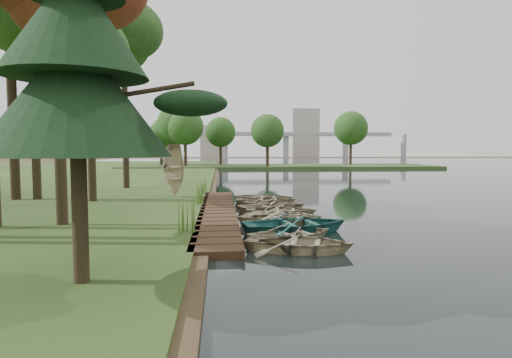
{
  "coord_description": "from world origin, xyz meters",
  "views": [
    {
      "loc": [
        -1.46,
        -19.46,
        3.07
      ],
      "look_at": [
        0.17,
        0.16,
        1.7
      ],
      "focal_mm": 30.0,
      "sensor_mm": 36.0,
      "label": 1
    }
  ],
  "objects": [
    {
      "name": "rowboat_2",
      "position": [
        1.25,
        -4.44,
        0.45
      ],
      "size": [
        4.3,
        3.4,
        0.8
      ],
      "primitive_type": "imported",
      "rotation": [
        0.0,
        0.0,
        1.74
      ],
      "color": "#28716C",
      "rests_on": "water"
    },
    {
      "name": "reeds_1",
      "position": [
        -2.6,
        2.19,
        0.75
      ],
      "size": [
        0.6,
        0.6,
        0.89
      ],
      "primitive_type": "cone",
      "color": "#3F661E",
      "rests_on": "bank"
    },
    {
      "name": "building_b",
      "position": [
        -5.0,
        145.0,
        6.0
      ],
      "size": [
        8.0,
        8.0,
        12.0
      ],
      "primitive_type": "cube",
      "color": "#A5A5A0",
      "rests_on": "ground"
    },
    {
      "name": "building_a",
      "position": [
        30.0,
        140.0,
        9.0
      ],
      "size": [
        10.0,
        8.0,
        18.0
      ],
      "primitive_type": "cube",
      "color": "#A5A5A0",
      "rests_on": "ground"
    },
    {
      "name": "rowboat_6",
      "position": [
        0.94,
        0.94,
        0.38
      ],
      "size": [
        3.76,
        3.19,
        0.66
      ],
      "primitive_type": "imported",
      "rotation": [
        0.0,
        0.0,
        1.89
      ],
      "color": "tan",
      "rests_on": "water"
    },
    {
      "name": "reeds_2",
      "position": [
        -2.6,
        3.54,
        0.83
      ],
      "size": [
        0.6,
        0.6,
        1.07
      ],
      "primitive_type": "cone",
      "color": "#3F661E",
      "rests_on": "bank"
    },
    {
      "name": "tree_3",
      "position": [
        -11.63,
        5.1,
        10.76
      ],
      "size": [
        4.9,
        4.9,
        12.66
      ],
      "color": "black",
      "rests_on": "bank"
    },
    {
      "name": "pine_tree",
      "position": [
        -4.37,
        -10.41,
        4.96
      ],
      "size": [
        3.8,
        3.8,
        7.72
      ],
      "color": "black",
      "rests_on": "bank"
    },
    {
      "name": "rowboat_0",
      "position": [
        0.85,
        -7.13,
        0.38
      ],
      "size": [
        3.75,
        3.18,
        0.66
      ],
      "primitive_type": "imported",
      "rotation": [
        0.0,
        0.0,
        1.25
      ],
      "color": "tan",
      "rests_on": "water"
    },
    {
      "name": "reeds_0",
      "position": [
        -2.6,
        -5.21,
        0.86
      ],
      "size": [
        0.6,
        0.6,
        1.11
      ],
      "primitive_type": "cone",
      "color": "#3F661E",
      "rests_on": "bank"
    },
    {
      "name": "rowboat_4",
      "position": [
        1.18,
        -1.99,
        0.37
      ],
      "size": [
        3.74,
        3.28,
        0.64
      ],
      "primitive_type": "imported",
      "rotation": [
        0.0,
        0.0,
        1.16
      ],
      "color": "tan",
      "rests_on": "water"
    },
    {
      "name": "rowboat_9",
      "position": [
        1.02,
        4.74,
        0.39
      ],
      "size": [
        3.85,
        3.22,
        0.69
      ],
      "primitive_type": "imported",
      "rotation": [
        0.0,
        0.0,
        1.28
      ],
      "color": "tan",
      "rests_on": "water"
    },
    {
      "name": "tree_4",
      "position": [
        -8.3,
        3.94,
        8.95
      ],
      "size": [
        4.49,
        4.49,
        10.65
      ],
      "color": "black",
      "rests_on": "bank"
    },
    {
      "name": "rowboat_5",
      "position": [
        1.28,
        -0.48,
        0.38
      ],
      "size": [
        3.57,
        2.83,
        0.66
      ],
      "primitive_type": "imported",
      "rotation": [
        0.0,
        0.0,
        1.39
      ],
      "color": "tan",
      "rests_on": "water"
    },
    {
      "name": "reeds_3",
      "position": [
        -2.6,
        7.67,
        0.84
      ],
      "size": [
        0.6,
        0.6,
        1.08
      ],
      "primitive_type": "cone",
      "color": "#3F661E",
      "rests_on": "bank"
    },
    {
      "name": "rowboat_1",
      "position": [
        0.89,
        -5.75,
        0.36
      ],
      "size": [
        3.63,
        3.17,
        0.63
      ],
      "primitive_type": "imported",
      "rotation": [
        0.0,
        0.0,
        1.97
      ],
      "color": "tan",
      "rests_on": "water"
    },
    {
      "name": "ground",
      "position": [
        0.0,
        0.0,
        0.0
      ],
      "size": [
        300.0,
        300.0,
        0.0
      ],
      "primitive_type": "plane",
      "color": "#3D2F1D"
    },
    {
      "name": "tree_6",
      "position": [
        -8.23,
        11.89,
        10.12
      ],
      "size": [
        5.04,
        5.04,
        12.05
      ],
      "color": "black",
      "rests_on": "bank"
    },
    {
      "name": "peninsula",
      "position": [
        8.0,
        50.0,
        0.23
      ],
      "size": [
        50.0,
        14.0,
        0.45
      ],
      "primitive_type": "cube",
      "color": "#30461F",
      "rests_on": "ground"
    },
    {
      "name": "rowboat_7",
      "position": [
        1.25,
        1.94,
        0.38
      ],
      "size": [
        3.83,
        3.38,
        0.66
      ],
      "primitive_type": "imported",
      "rotation": [
        0.0,
        0.0,
        1.14
      ],
      "color": "tan",
      "rests_on": "water"
    },
    {
      "name": "bridge",
      "position": [
        12.31,
        120.0,
        7.08
      ],
      "size": [
        95.9,
        4.0,
        8.6
      ],
      "color": "#A5A5A0",
      "rests_on": "ground"
    },
    {
      "name": "rowboat_8",
      "position": [
        0.96,
        3.37,
        0.39
      ],
      "size": [
        3.38,
        2.47,
        0.68
      ],
      "primitive_type": "imported",
      "rotation": [
        0.0,
        0.0,
        1.54
      ],
      "color": "tan",
      "rests_on": "water"
    },
    {
      "name": "boardwalk",
      "position": [
        -1.6,
        0.0,
        0.15
      ],
      "size": [
        1.6,
        16.0,
        0.3
      ],
      "primitive_type": "cube",
      "color": "#362214",
      "rests_on": "ground"
    },
    {
      "name": "rowboat_3",
      "position": [
        0.94,
        -2.92,
        0.4
      ],
      "size": [
        4.09,
        3.55,
        0.71
      ],
      "primitive_type": "imported",
      "rotation": [
        0.0,
        0.0,
        1.19
      ],
      "color": "tan",
      "rests_on": "water"
    },
    {
      "name": "stored_rowboat",
      "position": [
        -4.15,
        5.53,
        0.62
      ],
      "size": [
        3.77,
        3.65,
        0.64
      ],
      "primitive_type": "imported",
      "rotation": [
        3.14,
        0.0,
        0.88
      ],
      "color": "tan",
      "rests_on": "bank"
    },
    {
      "name": "far_trees",
      "position": [
        4.67,
        50.0,
        6.43
      ],
      "size": [
        45.6,
        5.6,
        8.8
      ],
      "color": "black",
      "rests_on": "peninsula"
    }
  ]
}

